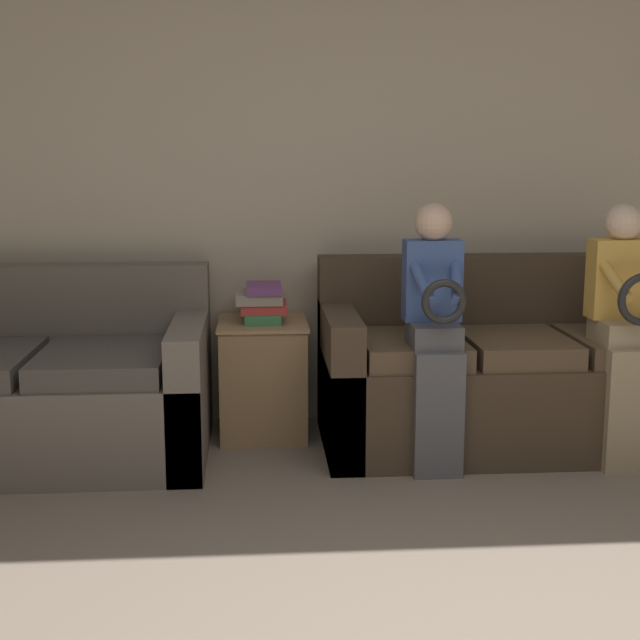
% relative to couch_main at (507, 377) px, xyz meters
% --- Properties ---
extents(wall_back, '(7.02, 0.06, 2.55)m').
position_rel_couch_main_xyz_m(wall_back, '(-0.68, 0.54, 0.93)').
color(wall_back, beige).
rests_on(wall_back, ground_plane).
extents(couch_main, '(1.88, 0.87, 0.93)m').
position_rel_couch_main_xyz_m(couch_main, '(0.00, 0.00, 0.00)').
color(couch_main, '#473828').
rests_on(couch_main, ground_plane).
extents(couch_side, '(1.58, 0.98, 0.90)m').
position_rel_couch_main_xyz_m(couch_side, '(-2.31, -0.03, -0.02)').
color(couch_side, '#70665B').
rests_on(couch_side, ground_plane).
extents(child_left_seated, '(0.27, 0.38, 1.24)m').
position_rel_couch_main_xyz_m(child_left_seated, '(-0.45, -0.35, 0.35)').
color(child_left_seated, '#56565B').
rests_on(child_left_seated, ground_plane).
extents(child_right_seated, '(0.30, 0.38, 1.23)m').
position_rel_couch_main_xyz_m(child_right_seated, '(0.45, -0.36, 0.34)').
color(child_right_seated, tan).
rests_on(child_right_seated, ground_plane).
extents(side_shelf, '(0.46, 0.53, 0.60)m').
position_rel_couch_main_xyz_m(side_shelf, '(-1.24, 0.23, -0.03)').
color(side_shelf, '#9E7A51').
rests_on(side_shelf, ground_plane).
extents(book_stack, '(0.26, 0.31, 0.19)m').
position_rel_couch_main_xyz_m(book_stack, '(-1.24, 0.23, 0.36)').
color(book_stack, '#3D8451').
rests_on(book_stack, side_shelf).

